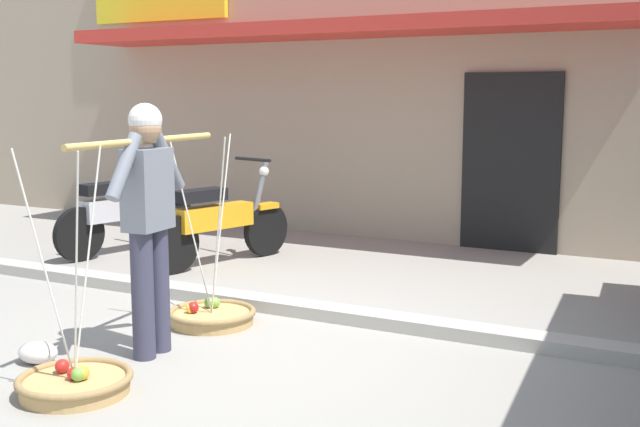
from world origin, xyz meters
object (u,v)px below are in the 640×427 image
fruit_basket_right_side (212,315)px  plastic_litter_bag (38,353)px  fruit_basket_left_side (75,382)px  motorcycle_second_in_row (219,222)px  motorcycle_nearest_shop (125,213)px  fruit_vendor (148,212)px

fruit_basket_right_side → plastic_litter_bag: (-0.48, -1.27, -0.00)m
fruit_basket_left_side → motorcycle_second_in_row: 3.64m
motorcycle_nearest_shop → motorcycle_second_in_row: same height
plastic_litter_bag → fruit_vendor: bearing=41.6°
fruit_basket_right_side → motorcycle_second_in_row: size_ratio=0.82×
fruit_vendor → plastic_litter_bag: bearing=-138.4°
fruit_basket_left_side → motorcycle_nearest_shop: 4.29m
plastic_litter_bag → fruit_basket_right_side: bearing=69.1°
motorcycle_nearest_shop → motorcycle_second_in_row: (1.28, -0.02, 0.00)m
fruit_basket_left_side → motorcycle_second_in_row: (-1.32, 3.38, 0.38)m
motorcycle_second_in_row → plastic_litter_bag: (0.71, -3.09, -0.38)m
fruit_basket_left_side → motorcycle_nearest_shop: size_ratio=0.81×
fruit_basket_left_side → fruit_basket_right_side: (-0.13, 1.56, 0.00)m
fruit_basket_right_side → fruit_vendor: bearing=-85.1°
fruit_vendor → plastic_litter_bag: fruit_vendor is taller
motorcycle_nearest_shop → motorcycle_second_in_row: size_ratio=1.01×
fruit_basket_right_side → motorcycle_nearest_shop: fruit_basket_right_side is taller
motorcycle_nearest_shop → motorcycle_second_in_row: 1.28m
motorcycle_second_in_row → fruit_basket_left_side: bearing=-68.6°
fruit_vendor → motorcycle_nearest_shop: bearing=134.1°
fruit_vendor → fruit_basket_left_side: (0.06, -0.78, -0.90)m
fruit_basket_left_side → plastic_litter_bag: fruit_basket_left_side is taller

